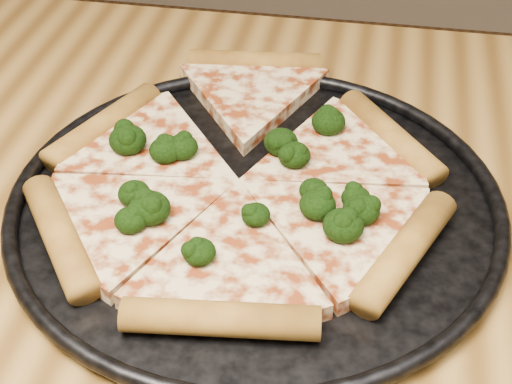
# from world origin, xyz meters

# --- Properties ---
(pizza_pan) EXTENTS (0.36, 0.36, 0.02)m
(pizza_pan) POSITION_xyz_m (0.05, 0.14, 0.76)
(pizza_pan) COLOR black
(pizza_pan) RESTS_ON dining_table
(pizza) EXTENTS (0.31, 0.34, 0.02)m
(pizza) POSITION_xyz_m (0.03, 0.15, 0.77)
(pizza) COLOR beige
(pizza) RESTS_ON pizza_pan
(broccoli_florets) EXTENTS (0.21, 0.19, 0.02)m
(broccoli_florets) POSITION_xyz_m (0.04, 0.14, 0.78)
(broccoli_florets) COLOR black
(broccoli_florets) RESTS_ON pizza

